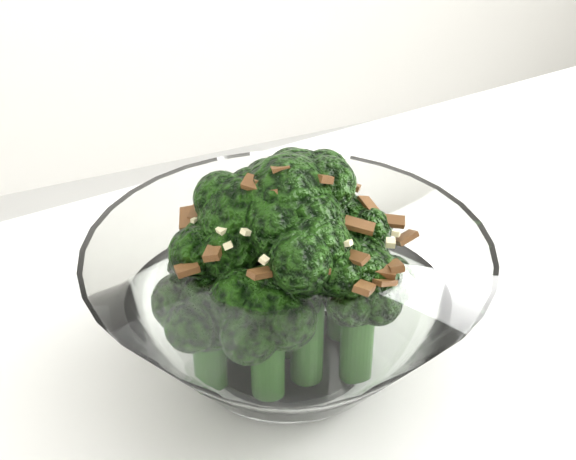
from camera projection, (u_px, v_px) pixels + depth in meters
name	position (u px, v px, depth m)	size (l,w,h in m)	color
broccoli_dish	(287.00, 291.00, 0.45)	(0.21, 0.21, 0.13)	white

